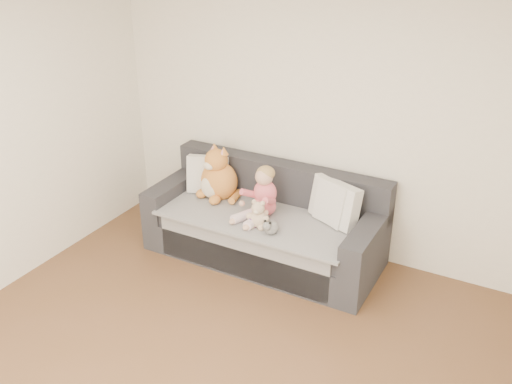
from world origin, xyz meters
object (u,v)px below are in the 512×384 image
sofa (266,226)px  plush_cat (218,178)px  teddy_bear (258,216)px  toddler (262,196)px  sippy_cup (253,221)px

sofa → plush_cat: plush_cat is taller
plush_cat → teddy_bear: size_ratio=2.12×
teddy_bear → plush_cat: bearing=143.5°
sofa → toddler: bearing=-84.0°
plush_cat → sofa: bearing=12.8°
sofa → sippy_cup: size_ratio=18.44×
sippy_cup → teddy_bear: bearing=29.4°
plush_cat → sippy_cup: bearing=-15.0°
sofa → toddler: size_ratio=4.45×
toddler → teddy_bear: size_ratio=1.86×
plush_cat → toddler: bearing=3.7°
sofa → toddler: (0.01, -0.09, 0.36)m
teddy_bear → sippy_cup: (-0.04, -0.02, -0.04)m
sofa → plush_cat: bearing=175.7°
sofa → teddy_bear: size_ratio=8.26×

